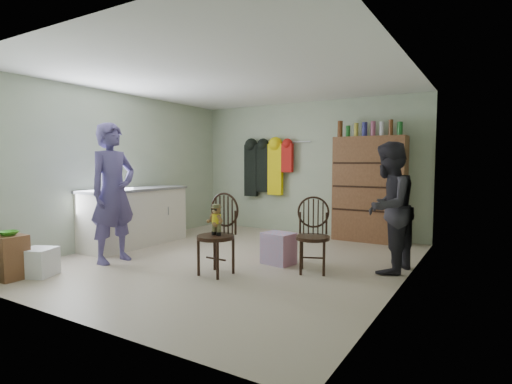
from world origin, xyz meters
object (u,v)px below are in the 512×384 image
Objects in this scene: counter at (135,217)px; dresser at (369,188)px; chair_front at (218,228)px; chair_far at (313,232)px.

dresser is at bearing 35.69° from counter.
chair_far is (0.94, 0.70, -0.06)m from chair_front.
counter is 1.88× the size of chair_front.
chair_front is at bearing -108.90° from dresser.
chair_front is (2.19, -0.67, 0.09)m from counter.
counter is at bearing 159.00° from chair_far.
chair_far is at bearing -91.78° from dresser.
chair_far is (3.13, 0.03, 0.03)m from counter.
dresser reaches higher than chair_far.
dresser is (3.20, 2.30, 0.44)m from counter.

